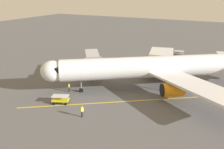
{
  "coord_description": "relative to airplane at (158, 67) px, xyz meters",
  "views": [
    {
      "loc": [
        -12.09,
        40.07,
        17.07
      ],
      "look_at": [
        6.29,
        4.22,
        3.0
      ],
      "focal_mm": 38.92,
      "sensor_mm": 36.0,
      "label": 1
    }
  ],
  "objects": [
    {
      "name": "jet_bridge",
      "position": [
        12.32,
        2.09,
        -0.24
      ],
      "size": [
        8.35,
        10.43,
        5.4
      ],
      "color": "#B7B7BC",
      "rests_on": "ground"
    },
    {
      "name": "apron_lead_in_line",
      "position": [
        0.23,
        6.16,
        -4.0
      ],
      "size": [
        32.88,
        23.18,
        0.01
      ],
      "primitive_type": "cube",
      "rotation": [
        0.0,
        0.0,
        -0.96
      ],
      "color": "yellow",
      "rests_on": "ground"
    },
    {
      "name": "ground_crew_wing_walker",
      "position": [
        6.12,
        15.32,
        -3.12
      ],
      "size": [
        0.38,
        0.46,
        1.71
      ],
      "color": "#23232D",
      "rests_on": "ground"
    },
    {
      "name": "baggage_cart_near_nose",
      "position": [
        11.67,
        13.15,
        -3.35
      ],
      "size": [
        2.94,
        2.35,
        1.27
      ],
      "color": "yellow",
      "rests_on": "ground"
    },
    {
      "name": "airplane",
      "position": [
        0.0,
        0.0,
        0.0
      ],
      "size": [
        35.13,
        31.09,
        11.5
      ],
      "color": "silver",
      "rests_on": "ground"
    },
    {
      "name": "ground_crew_marshaller",
      "position": [
        13.22,
        8.77,
        -3.12
      ],
      "size": [
        0.43,
        0.47,
        1.71
      ],
      "color": "#23232D",
      "rests_on": "ground"
    },
    {
      "name": "baggage_cart_portside",
      "position": [
        1.56,
        -25.48,
        -3.35
      ],
      "size": [
        2.83,
        1.98,
        1.27
      ],
      "color": "#9E9EA3",
      "rests_on": "ground"
    },
    {
      "name": "ground_plane",
      "position": [
        0.49,
        0.54,
        -4.0
      ],
      "size": [
        220.0,
        220.0,
        0.0
      ],
      "primitive_type": "plane",
      "color": "#565659"
    }
  ]
}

